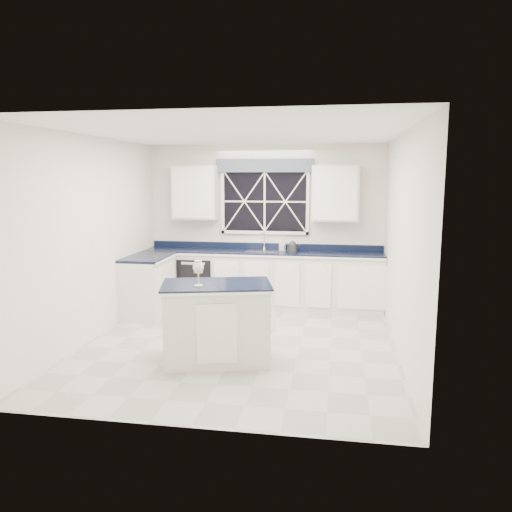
% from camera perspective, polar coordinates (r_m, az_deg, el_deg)
% --- Properties ---
extents(ground, '(4.50, 4.50, 0.00)m').
position_cam_1_polar(ground, '(6.65, -1.83, -9.98)').
color(ground, '#B5B5B0').
rests_on(ground, ground).
extents(back_wall, '(4.00, 0.10, 2.70)m').
position_cam_1_polar(back_wall, '(8.54, 1.04, 3.57)').
color(back_wall, white).
rests_on(back_wall, ground).
extents(base_cabinets, '(3.99, 1.60, 0.90)m').
position_cam_1_polar(base_cabinets, '(8.28, -1.72, -2.91)').
color(base_cabinets, white).
rests_on(base_cabinets, ground).
extents(countertop, '(3.98, 0.64, 0.04)m').
position_cam_1_polar(countertop, '(8.30, 0.73, 0.42)').
color(countertop, black).
rests_on(countertop, base_cabinets).
extents(dishwasher, '(0.60, 0.58, 0.82)m').
position_cam_1_polar(dishwasher, '(8.62, -6.53, -2.76)').
color(dishwasher, black).
rests_on(dishwasher, ground).
extents(window, '(1.65, 0.09, 1.26)m').
position_cam_1_polar(window, '(8.46, 1.00, 6.78)').
color(window, black).
rests_on(window, ground).
extents(upper_cabinets, '(3.10, 0.34, 0.90)m').
position_cam_1_polar(upper_cabinets, '(8.34, 0.88, 7.22)').
color(upper_cabinets, white).
rests_on(upper_cabinets, ground).
extents(faucet, '(0.05, 0.20, 0.30)m').
position_cam_1_polar(faucet, '(8.47, 0.93, 1.81)').
color(faucet, silver).
rests_on(faucet, countertop).
extents(island, '(1.41, 1.04, 0.94)m').
position_cam_1_polar(island, '(5.94, -4.50, -7.56)').
color(island, white).
rests_on(island, ground).
extents(rug, '(1.36, 0.88, 0.02)m').
position_cam_1_polar(rug, '(7.58, -2.86, -7.47)').
color(rug, '#A2A29D').
rests_on(rug, ground).
extents(kettle, '(0.27, 0.20, 0.19)m').
position_cam_1_polar(kettle, '(8.22, 4.17, 1.08)').
color(kettle, '#2F2F32').
rests_on(kettle, countertop).
extents(wine_glass, '(0.12, 0.12, 0.29)m').
position_cam_1_polar(wine_glass, '(5.68, -6.61, -1.41)').
color(wine_glass, silver).
rests_on(wine_glass, island).
extents(soap_bottle, '(0.12, 0.12, 0.21)m').
position_cam_1_polar(soap_bottle, '(8.39, 3.01, 1.37)').
color(soap_bottle, silver).
rests_on(soap_bottle, countertop).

